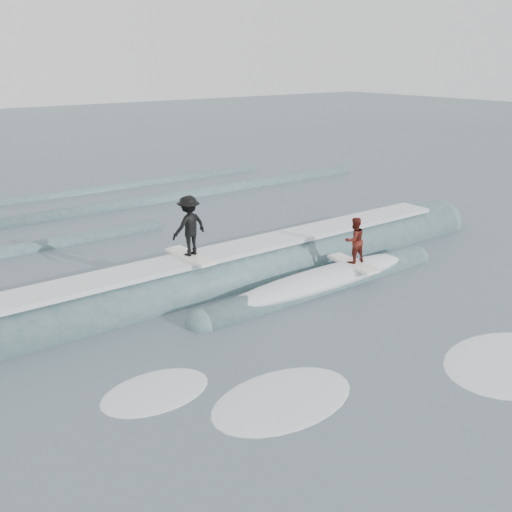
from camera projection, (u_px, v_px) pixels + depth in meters
ground at (404, 365)px, 13.56m from camera, size 160.00×160.00×0.00m
breaking_wave at (249, 279)px, 18.68m from camera, size 23.15×3.85×2.13m
surfer_black at (189, 228)px, 17.10m from camera, size 1.28×2.03×1.94m
surfer_red at (354, 244)px, 18.44m from camera, size 0.80×2.04×1.61m
whitewater at (416, 371)px, 13.33m from camera, size 13.76×7.32×0.10m
far_swells at (88, 215)px, 26.38m from camera, size 37.32×8.65×0.80m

